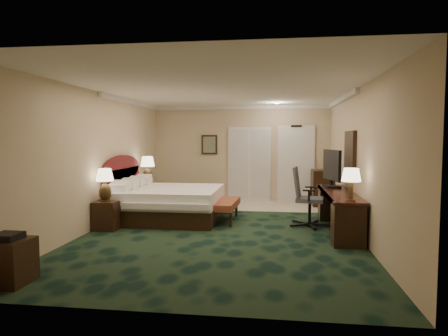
# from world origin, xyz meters

# --- Properties ---
(floor) EXTENTS (5.00, 7.50, 0.00)m
(floor) POSITION_xyz_m (0.00, 0.00, 0.00)
(floor) COLOR black
(floor) RESTS_ON ground
(ceiling) EXTENTS (5.00, 7.50, 0.00)m
(ceiling) POSITION_xyz_m (0.00, 0.00, 2.70)
(ceiling) COLOR white
(ceiling) RESTS_ON wall_back
(wall_back) EXTENTS (5.00, 0.00, 2.70)m
(wall_back) POSITION_xyz_m (0.00, 3.75, 1.35)
(wall_back) COLOR beige
(wall_back) RESTS_ON ground
(wall_front) EXTENTS (5.00, 0.00, 2.70)m
(wall_front) POSITION_xyz_m (0.00, -3.75, 1.35)
(wall_front) COLOR beige
(wall_front) RESTS_ON ground
(wall_left) EXTENTS (0.00, 7.50, 2.70)m
(wall_left) POSITION_xyz_m (-2.50, 0.00, 1.35)
(wall_left) COLOR beige
(wall_left) RESTS_ON ground
(wall_right) EXTENTS (0.00, 7.50, 2.70)m
(wall_right) POSITION_xyz_m (2.50, 0.00, 1.35)
(wall_right) COLOR beige
(wall_right) RESTS_ON ground
(crown_molding) EXTENTS (5.00, 7.50, 0.10)m
(crown_molding) POSITION_xyz_m (0.00, 0.00, 2.65)
(crown_molding) COLOR white
(crown_molding) RESTS_ON wall_back
(tile_patch) EXTENTS (3.20, 1.70, 0.01)m
(tile_patch) POSITION_xyz_m (0.90, 2.90, 0.01)
(tile_patch) COLOR beige
(tile_patch) RESTS_ON ground
(headboard) EXTENTS (0.12, 2.00, 1.40)m
(headboard) POSITION_xyz_m (-2.44, 1.00, 0.70)
(headboard) COLOR #461414
(headboard) RESTS_ON ground
(entry_door) EXTENTS (1.02, 0.06, 2.18)m
(entry_door) POSITION_xyz_m (1.55, 3.72, 1.05)
(entry_door) COLOR white
(entry_door) RESTS_ON ground
(closet_doors) EXTENTS (1.20, 0.06, 2.10)m
(closet_doors) POSITION_xyz_m (0.25, 3.71, 1.05)
(closet_doors) COLOR beige
(closet_doors) RESTS_ON ground
(wall_art) EXTENTS (0.45, 0.06, 0.55)m
(wall_art) POSITION_xyz_m (-0.90, 3.71, 1.60)
(wall_art) COLOR #50675D
(wall_art) RESTS_ON wall_back
(wall_mirror) EXTENTS (0.05, 0.95, 0.75)m
(wall_mirror) POSITION_xyz_m (2.46, 0.60, 1.55)
(wall_mirror) COLOR white
(wall_mirror) RESTS_ON wall_right
(bed) EXTENTS (2.18, 2.02, 0.69)m
(bed) POSITION_xyz_m (-1.31, 0.87, 0.35)
(bed) COLOR white
(bed) RESTS_ON ground
(nightstand_near) EXTENTS (0.45, 0.51, 0.56)m
(nightstand_near) POSITION_xyz_m (-2.26, -0.23, 0.28)
(nightstand_near) COLOR black
(nightstand_near) RESTS_ON ground
(nightstand_far) EXTENTS (0.52, 0.60, 0.66)m
(nightstand_far) POSITION_xyz_m (-2.22, 2.09, 0.33)
(nightstand_far) COLOR black
(nightstand_far) RESTS_ON ground
(lamp_near) EXTENTS (0.39, 0.39, 0.64)m
(lamp_near) POSITION_xyz_m (-2.27, -0.28, 0.88)
(lamp_near) COLOR #312210
(lamp_near) RESTS_ON nightstand_near
(lamp_far) EXTENTS (0.44, 0.44, 0.67)m
(lamp_far) POSITION_xyz_m (-2.20, 2.09, 0.99)
(lamp_far) COLOR #312210
(lamp_far) RESTS_ON nightstand_far
(bed_bench) EXTENTS (0.53, 1.34, 0.45)m
(bed_bench) POSITION_xyz_m (-0.06, 0.82, 0.22)
(bed_bench) COLOR brown
(bed_bench) RESTS_ON ground
(side_table) EXTENTS (0.50, 0.50, 0.55)m
(side_table) POSITION_xyz_m (-2.22, -3.20, 0.27)
(side_table) COLOR black
(side_table) RESTS_ON ground
(desk) EXTENTS (0.56, 2.61, 0.75)m
(desk) POSITION_xyz_m (2.20, 0.20, 0.38)
(desk) COLOR black
(desk) RESTS_ON ground
(tv) EXTENTS (0.26, 1.01, 0.79)m
(tv) POSITION_xyz_m (2.15, 0.89, 1.15)
(tv) COLOR black
(tv) RESTS_ON desk
(desk_lamp) EXTENTS (0.34, 0.34, 0.55)m
(desk_lamp) POSITION_xyz_m (2.22, -0.90, 1.03)
(desk_lamp) COLOR #312210
(desk_lamp) RESTS_ON desk
(desk_chair) EXTENTS (0.79, 0.75, 1.20)m
(desk_chair) POSITION_xyz_m (1.69, 0.54, 0.60)
(desk_chair) COLOR #535259
(desk_chair) RESTS_ON ground
(minibar) EXTENTS (0.50, 0.89, 0.94)m
(minibar) POSITION_xyz_m (2.20, 3.20, 0.47)
(minibar) COLOR black
(minibar) RESTS_ON ground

